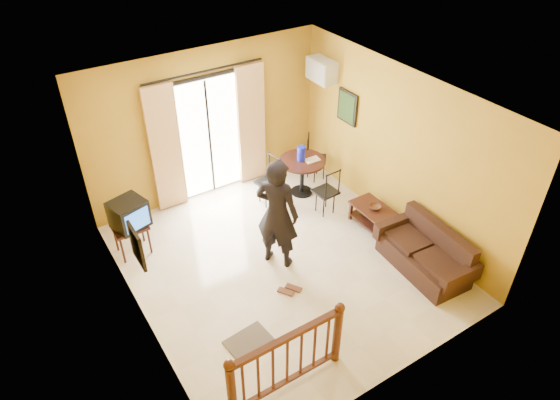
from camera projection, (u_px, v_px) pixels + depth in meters
ground at (282, 263)px, 8.02m from camera, size 5.00×5.00×0.00m
room_shell at (282, 174)px, 7.02m from camera, size 5.00×5.00×5.00m
balcony_door at (209, 137)px, 8.99m from camera, size 2.25×0.14×2.46m
tv_table at (130, 230)px, 7.98m from camera, size 0.53×0.44×0.53m
television at (129, 214)px, 7.81m from camera, size 0.62×0.58×0.46m
picture_left at (137, 246)px, 6.01m from camera, size 0.05×0.42×0.52m
dining_table at (302, 167)px, 9.30m from camera, size 0.87×0.87×0.72m
water_jug at (301, 154)px, 9.13m from camera, size 0.15×0.15×0.28m
serving_tray at (312, 160)px, 9.20m from camera, size 0.29×0.20×0.02m
dining_chairs at (303, 197)px, 9.51m from camera, size 1.75×1.49×0.95m
air_conditioner at (321, 70)px, 9.00m from camera, size 0.31×0.60×0.40m
botanical_print at (347, 107)px, 8.91m from camera, size 0.05×0.50×0.60m
coffee_table at (374, 215)px, 8.62m from camera, size 0.49×0.88×0.39m
bowl at (375, 207)px, 8.53m from camera, size 0.24×0.24×0.06m
sofa at (426, 254)px, 7.78m from camera, size 0.82×1.60×0.75m
standing_person at (277, 214)px, 7.53m from camera, size 0.76×0.82×1.88m
stair_balustrade at (287, 357)px, 5.89m from camera, size 1.63×0.13×1.04m
doormat at (248, 341)px, 6.76m from camera, size 0.63×0.45×0.02m
sandals at (290, 290)px, 7.52m from camera, size 0.36×0.26×0.03m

